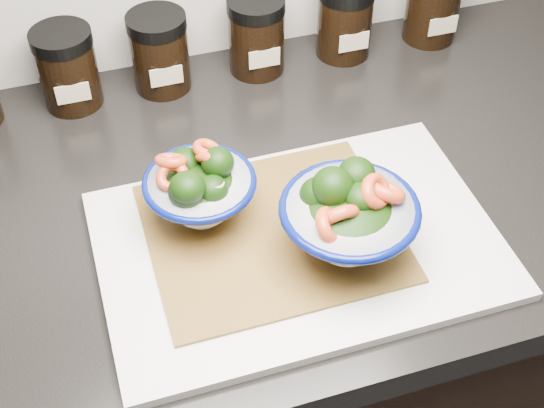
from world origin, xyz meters
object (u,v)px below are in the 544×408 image
object	(u,v)px
bowl_left	(199,190)
spice_jar_e	(345,20)
cutting_board	(298,244)
spice_jar_c	(160,52)
spice_jar_d	(256,35)
spice_jar_b	(67,68)
bowl_right	(348,218)
spice_jar_f	(433,4)

from	to	relation	value
bowl_left	spice_jar_e	world-z (taller)	same
cutting_board	spice_jar_c	xyz separation A→B (m)	(-0.08, 0.35, 0.05)
spice_jar_d	spice_jar_e	size ratio (longest dim) A/B	1.00
bowl_left	spice_jar_b	size ratio (longest dim) A/B	1.14
spice_jar_c	spice_jar_e	world-z (taller)	same
bowl_right	spice_jar_b	xyz separation A→B (m)	(-0.25, 0.38, -0.01)
spice_jar_f	spice_jar_d	bearing A→B (deg)	180.00
cutting_board	spice_jar_f	distance (m)	0.48
bowl_left	spice_jar_e	distance (m)	0.40
bowl_left	spice_jar_c	size ratio (longest dim) A/B	1.14
cutting_board	spice_jar_f	xyz separation A→B (m)	(0.33, 0.35, 0.05)
bowl_left	spice_jar_d	distance (m)	0.32
spice_jar_c	spice_jar_b	bearing A→B (deg)	180.00
spice_jar_d	spice_jar_f	size ratio (longest dim) A/B	1.00
spice_jar_d	spice_jar_e	bearing A→B (deg)	0.00
bowl_left	bowl_right	size ratio (longest dim) A/B	0.85
cutting_board	spice_jar_b	world-z (taller)	spice_jar_b
spice_jar_d	bowl_right	bearing A→B (deg)	-91.60
spice_jar_c	spice_jar_d	world-z (taller)	same
spice_jar_c	spice_jar_f	size ratio (longest dim) A/B	1.00
spice_jar_c	spice_jar_e	bearing A→B (deg)	0.00
bowl_left	bowl_right	bearing A→B (deg)	-34.23
spice_jar_b	spice_jar_e	distance (m)	0.40
bowl_left	spice_jar_d	xyz separation A→B (m)	(0.15, 0.28, -0.00)
spice_jar_c	spice_jar_f	bearing A→B (deg)	0.00
bowl_left	bowl_right	world-z (taller)	bowl_right
bowl_left	spice_jar_c	world-z (taller)	same
spice_jar_c	spice_jar_e	xyz separation A→B (m)	(0.27, 0.00, 0.00)
bowl_right	spice_jar_e	xyz separation A→B (m)	(0.14, 0.38, -0.01)
bowl_left	spice_jar_d	bearing A→B (deg)	61.78
spice_jar_e	spice_jar_b	bearing A→B (deg)	180.00
spice_jar_b	spice_jar_c	size ratio (longest dim) A/B	1.00
cutting_board	bowl_right	size ratio (longest dim) A/B	2.95
spice_jar_c	spice_jar_d	xyz separation A→B (m)	(0.14, 0.00, 0.00)
cutting_board	bowl_right	world-z (taller)	bowl_right
cutting_board	spice_jar_d	xyz separation A→B (m)	(0.06, 0.35, 0.05)
bowl_right	spice_jar_e	size ratio (longest dim) A/B	1.35
spice_jar_d	spice_jar_e	xyz separation A→B (m)	(0.13, 0.00, 0.00)
spice_jar_c	spice_jar_d	distance (m)	0.14
bowl_right	spice_jar_e	distance (m)	0.41
bowl_left	spice_jar_f	distance (m)	0.51
spice_jar_d	spice_jar_f	bearing A→B (deg)	0.00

